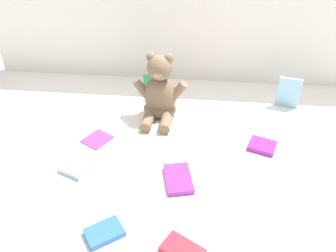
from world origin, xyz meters
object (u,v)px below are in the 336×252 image
book_case_4 (288,93)px  book_case_3 (97,139)px  book_case_0 (178,179)px  book_case_7 (75,168)px  book_case_2 (262,146)px  book_case_5 (104,233)px  book_case_6 (182,250)px  book_case_1 (151,84)px  teddy_bear (160,94)px

book_case_4 → book_case_3: bearing=-144.2°
book_case_3 → book_case_4: (0.77, 0.32, 0.06)m
book_case_0 → book_case_4: size_ratio=0.99×
book_case_4 → book_case_7: size_ratio=1.50×
book_case_2 → book_case_7: same height
book_case_5 → book_case_6: book_case_5 is taller
book_case_1 → book_case_3: bearing=-123.3°
book_case_1 → book_case_2: book_case_1 is taller
teddy_bear → book_case_6: teddy_bear is taller
book_case_4 → book_case_7: (-0.81, -0.50, -0.06)m
book_case_4 → book_case_7: book_case_4 is taller
book_case_0 → book_case_3: (-0.33, 0.19, -0.00)m
book_case_3 → book_case_5: book_case_5 is taller
book_case_4 → book_case_1: bearing=-171.8°
teddy_bear → book_case_4: (0.55, 0.13, -0.03)m
book_case_5 → book_case_7: same height
book_case_2 → book_case_7: bearing=125.4°
book_case_5 → book_case_7: 0.30m
book_case_5 → book_case_7: bearing=-2.6°
book_case_4 → book_case_5: (-0.64, -0.75, -0.06)m
book_case_1 → book_case_6: (0.20, -0.84, -0.04)m
book_case_6 → book_case_4: bearing=-178.1°
teddy_bear → book_case_6: 0.68m
book_case_3 → book_case_5: 0.45m
book_case_0 → book_case_6: (0.03, -0.27, -0.00)m
book_case_3 → book_case_2: bearing=31.7°
book_case_3 → book_case_6: 0.59m
book_case_7 → book_case_3: bearing=-168.1°
book_case_0 → book_case_3: 0.38m
book_case_0 → book_case_6: bearing=-96.3°
book_case_1 → book_case_5: book_case_1 is taller
book_case_2 → book_case_5: 0.66m
book_case_1 → book_case_3: size_ratio=0.99×
book_case_0 → book_case_3: bearing=136.9°
book_case_0 → book_case_5: 0.31m
book_case_1 → book_case_3: book_case_1 is taller
book_case_4 → book_case_5: size_ratio=1.33×
teddy_bear → book_case_2: (0.41, -0.18, -0.09)m
book_case_7 → teddy_bear: bearing=167.6°
book_case_1 → book_case_4: (0.62, -0.05, 0.02)m
book_case_0 → book_case_6: size_ratio=1.22×
book_case_2 → book_case_4: (0.14, 0.31, 0.06)m
book_case_0 → book_case_5: same height
book_case_1 → book_case_0: bearing=-83.4°
book_case_4 → book_case_6: book_case_4 is taller
book_case_1 → book_case_2: size_ratio=1.02×
book_case_3 → book_case_1: bearing=97.6°
book_case_0 → book_case_7: (-0.36, 0.02, -0.00)m
book_case_0 → book_case_2: bearing=21.4°
book_case_3 → book_case_7: size_ratio=1.09×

